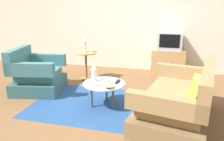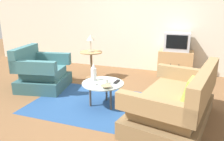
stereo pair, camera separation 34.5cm
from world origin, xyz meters
name	(u,v)px [view 1 (the left image)]	position (x,y,z in m)	size (l,w,h in m)	color
ground_plane	(103,105)	(0.00, 0.00, 0.00)	(16.00, 16.00, 0.00)	brown
back_wall	(129,17)	(0.00, 2.42, 1.35)	(9.00, 0.12, 2.70)	beige
area_rug	(104,105)	(0.03, -0.01, 0.00)	(2.46, 1.55, 0.00)	navy
armchair	(36,76)	(-1.46, 0.33, 0.30)	(1.03, 1.05, 0.85)	#325C60
couch	(179,102)	(1.21, -0.21, 0.29)	(1.24, 1.76, 0.85)	brown
coffee_table	(104,85)	(0.02, -0.01, 0.36)	(0.70, 0.70, 0.40)	#B2C6C1
side_table	(86,60)	(-0.76, 1.24, 0.46)	(0.50, 0.50, 0.63)	tan
tv_stand	(168,62)	(1.05, 2.10, 0.31)	(0.78, 0.48, 0.62)	tan
television	(169,41)	(1.05, 2.09, 0.83)	(0.57, 0.43, 0.42)	#B7B7BC
table_lamp	(85,39)	(-0.77, 1.24, 0.92)	(0.19, 0.19, 0.38)	#9E937A
vase	(94,73)	(-0.17, 0.06, 0.54)	(0.10, 0.10, 0.29)	white
mug	(108,81)	(0.09, -0.02, 0.44)	(0.12, 0.07, 0.08)	white
bowl	(109,87)	(0.16, -0.21, 0.42)	(0.18, 0.18, 0.04)	tan
tv_remote_dark	(118,81)	(0.23, 0.09, 0.41)	(0.06, 0.18, 0.02)	black
tv_remote_silver	(96,84)	(-0.09, -0.11, 0.41)	(0.16, 0.14, 0.02)	#B2B2B7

